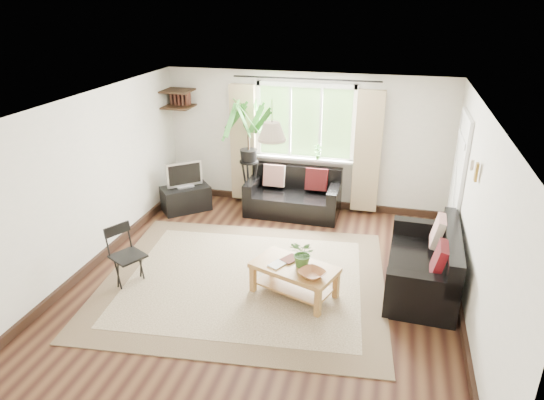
% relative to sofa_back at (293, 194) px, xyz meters
% --- Properties ---
extents(floor, '(5.50, 5.50, 0.00)m').
position_rel_sofa_back_xyz_m(floor, '(0.11, -2.29, -0.38)').
color(floor, black).
rests_on(floor, ground).
extents(ceiling, '(5.50, 5.50, 0.00)m').
position_rel_sofa_back_xyz_m(ceiling, '(0.11, -2.29, 2.02)').
color(ceiling, white).
rests_on(ceiling, floor).
extents(wall_back, '(5.00, 0.02, 2.40)m').
position_rel_sofa_back_xyz_m(wall_back, '(0.11, 0.46, 0.82)').
color(wall_back, silver).
rests_on(wall_back, floor).
extents(wall_front, '(5.00, 0.02, 2.40)m').
position_rel_sofa_back_xyz_m(wall_front, '(0.11, -5.04, 0.82)').
color(wall_front, silver).
rests_on(wall_front, floor).
extents(wall_left, '(0.02, 5.50, 2.40)m').
position_rel_sofa_back_xyz_m(wall_left, '(-2.39, -2.29, 0.82)').
color(wall_left, silver).
rests_on(wall_left, floor).
extents(wall_right, '(0.02, 5.50, 2.40)m').
position_rel_sofa_back_xyz_m(wall_right, '(2.61, -2.29, 0.82)').
color(wall_right, silver).
rests_on(wall_right, floor).
extents(rug, '(4.07, 3.59, 0.02)m').
position_rel_sofa_back_xyz_m(rug, '(-0.18, -2.31, -0.37)').
color(rug, beige).
rests_on(rug, floor).
extents(window, '(2.50, 0.16, 2.16)m').
position_rel_sofa_back_xyz_m(window, '(0.11, 0.42, 1.17)').
color(window, white).
rests_on(window, wall_back).
extents(door, '(0.06, 0.96, 2.06)m').
position_rel_sofa_back_xyz_m(door, '(2.58, -0.59, 0.62)').
color(door, silver).
rests_on(door, wall_right).
extents(corner_shelf, '(0.50, 0.50, 0.34)m').
position_rel_sofa_back_xyz_m(corner_shelf, '(-2.14, 0.21, 1.51)').
color(corner_shelf, black).
rests_on(corner_shelf, wall_back).
extents(pendant_lamp, '(0.36, 0.36, 0.54)m').
position_rel_sofa_back_xyz_m(pendant_lamp, '(0.11, -1.89, 1.67)').
color(pendant_lamp, beige).
rests_on(pendant_lamp, ceiling).
extents(wall_sconce, '(0.12, 0.12, 0.28)m').
position_rel_sofa_back_xyz_m(wall_sconce, '(2.54, -1.99, 1.36)').
color(wall_sconce, beige).
rests_on(wall_sconce, wall_right).
extents(sofa_back, '(1.62, 0.82, 0.76)m').
position_rel_sofa_back_xyz_m(sofa_back, '(0.00, 0.00, 0.00)').
color(sofa_back, black).
rests_on(sofa_back, floor).
extents(sofa_right, '(1.72, 0.91, 0.80)m').
position_rel_sofa_back_xyz_m(sofa_right, '(2.12, -1.86, 0.02)').
color(sofa_right, black).
rests_on(sofa_right, floor).
extents(coffee_table, '(1.19, 0.90, 0.43)m').
position_rel_sofa_back_xyz_m(coffee_table, '(0.55, -2.47, -0.16)').
color(coffee_table, brown).
rests_on(coffee_table, floor).
extents(table_plant, '(0.43, 0.42, 0.36)m').
position_rel_sofa_back_xyz_m(table_plant, '(0.65, -2.45, 0.23)').
color(table_plant, '#386327').
rests_on(table_plant, coffee_table).
extents(bowl, '(0.43, 0.43, 0.08)m').
position_rel_sofa_back_xyz_m(bowl, '(0.80, -2.66, 0.09)').
color(bowl, '#9C5E36').
rests_on(bowl, coffee_table).
extents(book_a, '(0.24, 0.26, 0.02)m').
position_rel_sofa_back_xyz_m(book_a, '(0.26, -2.47, 0.06)').
color(book_a, white).
rests_on(book_a, coffee_table).
extents(book_b, '(0.27, 0.29, 0.02)m').
position_rel_sofa_back_xyz_m(book_b, '(0.39, -2.29, 0.07)').
color(book_b, '#512820').
rests_on(book_b, coffee_table).
extents(tv_stand, '(0.92, 0.89, 0.44)m').
position_rel_sofa_back_xyz_m(tv_stand, '(-1.89, -0.31, -0.16)').
color(tv_stand, black).
rests_on(tv_stand, floor).
extents(tv, '(0.61, 0.58, 0.48)m').
position_rel_sofa_back_xyz_m(tv, '(-1.89, -0.31, 0.31)').
color(tv, '#A5A5AA').
rests_on(tv, tv_stand).
extents(palm_stand, '(0.94, 0.94, 1.97)m').
position_rel_sofa_back_xyz_m(palm_stand, '(-0.80, 0.02, 0.60)').
color(palm_stand, black).
rests_on(palm_stand, floor).
extents(folding_chair, '(0.57, 0.57, 0.81)m').
position_rel_sofa_back_xyz_m(folding_chair, '(-1.63, -2.75, 0.03)').
color(folding_chair, black).
rests_on(folding_chair, floor).
extents(sill_plant, '(0.14, 0.10, 0.27)m').
position_rel_sofa_back_xyz_m(sill_plant, '(0.36, 0.34, 0.69)').
color(sill_plant, '#2D6023').
rests_on(sill_plant, window).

